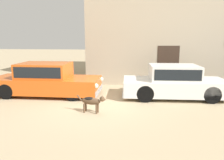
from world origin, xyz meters
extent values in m
plane|color=tan|center=(0.00, 0.00, 0.00)|extent=(80.00, 80.00, 0.00)
cube|color=#D15619|center=(-2.32, 1.08, 0.47)|extent=(4.67, 1.81, 0.64)
cube|color=#D15619|center=(-2.36, 1.08, 1.10)|extent=(2.15, 1.55, 0.63)
cube|color=black|center=(-2.36, 1.08, 1.11)|extent=(1.98, 1.57, 0.44)
cube|color=#999BA0|center=(-0.01, 1.09, 0.26)|extent=(0.13, 1.76, 0.20)
sphere|color=silver|center=(0.02, 1.81, 0.61)|extent=(0.20, 0.20, 0.20)
sphere|color=silver|center=(0.02, 0.38, 0.61)|extent=(0.20, 0.20, 0.20)
cube|color=red|center=(-4.63, 1.85, 0.63)|extent=(0.04, 0.18, 0.18)
cylinder|color=black|center=(-0.92, 1.89, 0.32)|extent=(0.63, 0.20, 0.63)
cylinder|color=black|center=(-0.92, 0.29, 0.32)|extent=(0.63, 0.20, 0.63)
cylinder|color=black|center=(-3.72, 1.87, 0.32)|extent=(0.63, 0.20, 0.63)
cylinder|color=black|center=(-3.71, 0.28, 0.32)|extent=(0.63, 0.20, 0.63)
cube|color=silver|center=(3.22, 1.26, 0.46)|extent=(4.30, 1.94, 0.62)
cube|color=silver|center=(3.18, 1.25, 1.07)|extent=(2.00, 1.62, 0.61)
cube|color=black|center=(3.18, 1.25, 1.08)|extent=(1.85, 1.64, 0.42)
cube|color=#999BA0|center=(1.11, 1.19, 0.26)|extent=(0.18, 1.78, 0.20)
sphere|color=silver|center=(5.33, 2.05, 0.60)|extent=(0.20, 0.20, 0.20)
cube|color=red|center=(1.09, 1.98, 0.62)|extent=(0.05, 0.18, 0.18)
cube|color=red|center=(1.14, 0.40, 0.62)|extent=(0.05, 0.18, 0.18)
cylinder|color=black|center=(4.47, 2.10, 0.34)|extent=(0.68, 0.22, 0.67)
cylinder|color=black|center=(4.52, 0.49, 0.34)|extent=(0.68, 0.22, 0.67)
cylinder|color=black|center=(1.92, 2.02, 0.34)|extent=(0.68, 0.22, 0.67)
cylinder|color=black|center=(1.97, 0.41, 0.34)|extent=(0.68, 0.22, 0.67)
cube|color=tan|center=(5.13, 7.01, 4.08)|extent=(12.44, 6.99, 8.16)
cube|color=#38281E|center=(3.26, 3.50, 1.05)|extent=(1.10, 0.02, 2.10)
cylinder|color=brown|center=(0.33, -1.00, 0.16)|extent=(0.06, 0.06, 0.32)
cylinder|color=brown|center=(0.30, -1.14, 0.16)|extent=(0.06, 0.06, 0.32)
cylinder|color=brown|center=(-0.11, -0.92, 0.16)|extent=(0.06, 0.06, 0.32)
cylinder|color=brown|center=(-0.13, -1.06, 0.16)|extent=(0.06, 0.06, 0.32)
ellipsoid|color=brown|center=(0.10, -1.03, 0.40)|extent=(0.70, 0.31, 0.25)
ellipsoid|color=black|center=(0.05, -1.02, 0.47)|extent=(0.40, 0.25, 0.14)
sphere|color=brown|center=(0.49, -1.11, 0.51)|extent=(0.18, 0.18, 0.18)
cone|color=brown|center=(0.58, -1.12, 0.49)|extent=(0.11, 0.11, 0.10)
cone|color=brown|center=(0.50, -1.05, 0.59)|extent=(0.07, 0.07, 0.08)
cone|color=brown|center=(0.48, -1.16, 0.59)|extent=(0.07, 0.07, 0.08)
cylinder|color=brown|center=(-0.32, -0.96, 0.48)|extent=(0.20, 0.08, 0.21)
camera|label=1|loc=(1.52, -8.00, 2.48)|focal=35.09mm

